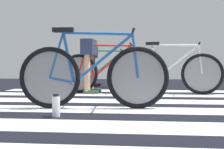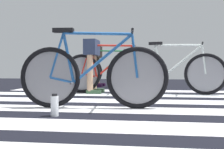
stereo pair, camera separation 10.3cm
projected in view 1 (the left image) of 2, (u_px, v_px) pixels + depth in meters
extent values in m
cube|color=black|center=(130.00, 108.00, 3.04)|extent=(18.00, 14.00, 0.02)
cube|color=silver|center=(126.00, 127.00, 2.05)|extent=(5.20, 0.44, 0.00)
cube|color=silver|center=(138.00, 110.00, 2.83)|extent=(5.20, 0.44, 0.00)
cube|color=silver|center=(125.00, 101.00, 3.58)|extent=(5.20, 0.44, 0.00)
cube|color=silver|center=(126.00, 95.00, 4.36)|extent=(5.20, 0.44, 0.00)
cube|color=silver|center=(136.00, 91.00, 5.10)|extent=(5.20, 0.44, 0.00)
torus|color=black|center=(50.00, 78.00, 2.98)|extent=(0.72, 0.10, 0.72)
torus|color=black|center=(138.00, 78.00, 2.94)|extent=(0.72, 0.10, 0.72)
cylinder|color=gray|center=(50.00, 78.00, 2.98)|extent=(0.61, 0.04, 0.61)
cylinder|color=gray|center=(138.00, 78.00, 2.94)|extent=(0.61, 0.04, 0.61)
cylinder|color=#225BA5|center=(98.00, 33.00, 2.94)|extent=(0.80, 0.08, 0.05)
cylinder|color=#225BA5|center=(103.00, 59.00, 2.95)|extent=(0.70, 0.07, 0.59)
cylinder|color=#225BA5|center=(69.00, 58.00, 2.96)|extent=(0.15, 0.04, 0.59)
cylinder|color=#225BA5|center=(62.00, 80.00, 2.97)|extent=(0.29, 0.04, 0.09)
cylinder|color=#225BA5|center=(57.00, 55.00, 2.96)|extent=(0.19, 0.04, 0.53)
cylinder|color=#225BA5|center=(135.00, 56.00, 2.94)|extent=(0.09, 0.03, 0.50)
cube|color=black|center=(63.00, 30.00, 2.95)|extent=(0.24, 0.10, 0.05)
cylinder|color=black|center=(133.00, 32.00, 2.93)|extent=(0.06, 0.52, 0.03)
cylinder|color=#4C4C51|center=(74.00, 83.00, 2.97)|extent=(0.04, 0.34, 0.02)
torus|color=black|center=(79.00, 74.00, 4.70)|extent=(0.72, 0.09, 0.72)
torus|color=black|center=(134.00, 74.00, 4.57)|extent=(0.72, 0.09, 0.72)
cylinder|color=gray|center=(79.00, 74.00, 4.70)|extent=(0.61, 0.03, 0.61)
cylinder|color=gray|center=(134.00, 74.00, 4.57)|extent=(0.61, 0.03, 0.61)
cylinder|color=red|center=(109.00, 45.00, 4.61)|extent=(0.80, 0.07, 0.05)
cylinder|color=red|center=(112.00, 62.00, 4.61)|extent=(0.70, 0.07, 0.59)
cylinder|color=red|center=(90.00, 61.00, 4.67)|extent=(0.15, 0.04, 0.59)
cylinder|color=red|center=(86.00, 75.00, 4.69)|extent=(0.29, 0.04, 0.09)
cylinder|color=red|center=(83.00, 59.00, 4.69)|extent=(0.19, 0.03, 0.53)
cylinder|color=red|center=(133.00, 60.00, 4.56)|extent=(0.09, 0.03, 0.50)
cube|color=black|center=(87.00, 43.00, 4.67)|extent=(0.24, 0.10, 0.05)
cylinder|color=black|center=(131.00, 45.00, 4.56)|extent=(0.05, 0.52, 0.03)
cylinder|color=#4C4C51|center=(94.00, 77.00, 4.67)|extent=(0.04, 0.34, 0.02)
cylinder|color=tan|center=(91.00, 66.00, 4.81)|extent=(0.11, 0.11, 0.89)
cylinder|color=tan|center=(87.00, 66.00, 4.54)|extent=(0.11, 0.11, 0.89)
cube|color=#2A3450|center=(89.00, 47.00, 4.66)|extent=(0.24, 0.42, 0.28)
cube|color=#335135|center=(94.00, 91.00, 4.82)|extent=(0.26, 0.11, 0.07)
cube|color=#335135|center=(91.00, 92.00, 4.54)|extent=(0.26, 0.11, 0.07)
torus|color=black|center=(144.00, 74.00, 4.72)|extent=(0.71, 0.20, 0.72)
torus|color=black|center=(202.00, 74.00, 4.44)|extent=(0.71, 0.20, 0.72)
cylinder|color=gray|center=(144.00, 74.00, 4.72)|extent=(0.60, 0.12, 0.61)
cylinder|color=gray|center=(202.00, 74.00, 4.44)|extent=(0.60, 0.12, 0.61)
cylinder|color=white|center=(175.00, 45.00, 4.55)|extent=(0.79, 0.19, 0.05)
cylinder|color=white|center=(179.00, 61.00, 4.54)|extent=(0.69, 0.17, 0.59)
cylinder|color=white|center=(156.00, 61.00, 4.66)|extent=(0.16, 0.06, 0.59)
cylinder|color=white|center=(151.00, 75.00, 4.69)|extent=(0.29, 0.08, 0.09)
cylinder|color=white|center=(148.00, 59.00, 4.69)|extent=(0.19, 0.06, 0.53)
cylinder|color=white|center=(201.00, 60.00, 4.44)|extent=(0.09, 0.05, 0.50)
cube|color=black|center=(153.00, 43.00, 4.66)|extent=(0.25, 0.14, 0.05)
cylinder|color=black|center=(199.00, 44.00, 4.44)|extent=(0.13, 0.52, 0.03)
cylinder|color=#4C4C51|center=(159.00, 77.00, 4.65)|extent=(0.09, 0.34, 0.02)
torus|color=black|center=(84.00, 72.00, 6.32)|extent=(0.72, 0.14, 0.72)
torus|color=black|center=(125.00, 72.00, 6.11)|extent=(0.72, 0.14, 0.72)
cylinder|color=gray|center=(84.00, 72.00, 6.32)|extent=(0.60, 0.08, 0.61)
cylinder|color=gray|center=(125.00, 72.00, 6.11)|extent=(0.60, 0.08, 0.61)
cylinder|color=#29864A|center=(106.00, 51.00, 6.19)|extent=(0.80, 0.13, 0.05)
cylinder|color=#29864A|center=(108.00, 63.00, 6.19)|extent=(0.70, 0.12, 0.59)
cylinder|color=#29864A|center=(93.00, 62.00, 6.27)|extent=(0.16, 0.05, 0.59)
cylinder|color=#29864A|center=(89.00, 73.00, 6.29)|extent=(0.29, 0.06, 0.09)
cylinder|color=#29864A|center=(87.00, 61.00, 6.30)|extent=(0.19, 0.05, 0.53)
cylinder|color=#29864A|center=(124.00, 62.00, 6.11)|extent=(0.09, 0.04, 0.50)
cube|color=black|center=(90.00, 49.00, 6.27)|extent=(0.25, 0.12, 0.05)
cylinder|color=black|center=(122.00, 50.00, 6.11)|extent=(0.09, 0.52, 0.03)
cylinder|color=#4C4C51|center=(95.00, 74.00, 6.26)|extent=(0.06, 0.34, 0.02)
cylinder|color=brown|center=(93.00, 66.00, 6.41)|extent=(0.11, 0.11, 0.90)
cylinder|color=brown|center=(90.00, 66.00, 6.14)|extent=(0.11, 0.11, 0.90)
cube|color=black|center=(91.00, 52.00, 6.27)|extent=(0.27, 0.43, 0.28)
cube|color=black|center=(96.00, 85.00, 6.41)|extent=(0.27, 0.13, 0.07)
cube|color=black|center=(93.00, 85.00, 6.14)|extent=(0.27, 0.13, 0.07)
cylinder|color=white|center=(56.00, 107.00, 2.48)|extent=(0.08, 0.08, 0.20)
cylinder|color=black|center=(56.00, 95.00, 2.48)|extent=(0.05, 0.05, 0.02)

